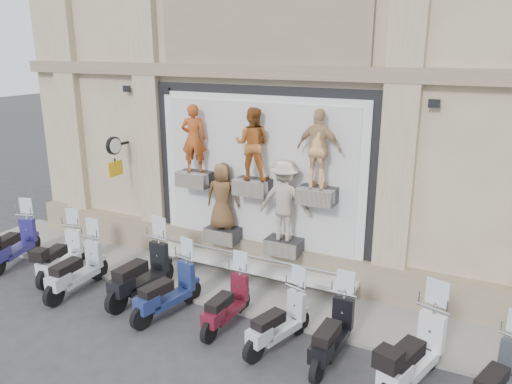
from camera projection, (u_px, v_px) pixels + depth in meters
ground at (192, 333)px, 9.72m from camera, size 90.00×90.00×0.00m
sidewalk at (243, 287)px, 11.51m from camera, size 16.00×2.20×0.08m
building at (324, 23)px, 14.03m from camera, size 14.00×8.60×12.00m
shop_vitrine at (260, 183)px, 11.35m from camera, size 5.60×0.83×4.30m
guard_rail at (241, 272)px, 11.31m from camera, size 5.06×0.10×0.93m
clock_sign_bracket at (115, 151)px, 12.73m from camera, size 0.10×0.80×1.02m
scooter_a at (13, 235)px, 12.62m from camera, size 1.06×2.02×1.58m
scooter_b at (60, 247)px, 11.92m from camera, size 0.99×1.97×1.54m
scooter_c at (75, 260)px, 11.15m from camera, size 0.66×1.96×1.57m
scooter_d at (140, 263)px, 10.85m from camera, size 0.72×2.12×1.70m
scooter_e at (166, 282)px, 10.18m from camera, size 0.90×1.95×1.52m
scooter_f at (226, 295)px, 9.77m from camera, size 0.55×1.75×1.41m
scooter_g at (278, 313)px, 9.09m from camera, size 1.00×1.84×1.43m
scooter_h at (333, 323)px, 8.67m from camera, size 0.60×1.86×1.50m
scooter_i at (415, 343)px, 7.93m from camera, size 1.19×2.18×1.70m
scooter_j at (499, 369)px, 7.49m from camera, size 1.08×1.86×1.45m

